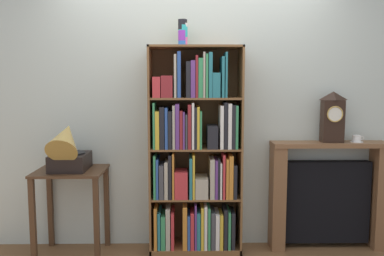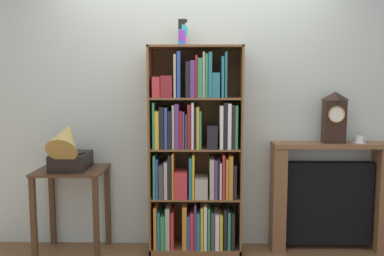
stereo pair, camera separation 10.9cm
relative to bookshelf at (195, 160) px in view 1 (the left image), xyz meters
The scene contains 8 objects.
wall_back 0.53m from the bookshelf, 70.98° to the left, with size 4.72×0.08×2.65m, color beige.
bookshelf is the anchor object (origin of this frame).
cup_stack 1.13m from the bookshelf, 157.04° to the left, with size 0.08×0.08×0.23m.
side_table_left 1.12m from the bookshelf, behind, with size 0.59×0.50×0.78m.
gramophone 1.11m from the bookshelf, behind, with size 0.30×0.50×0.49m.
fireplace_mantel 1.29m from the bookshelf, ahead, with size 1.06×0.23×1.00m.
mantel_clock 1.31m from the bookshelf, ahead, with size 0.19×0.12×0.46m.
teacup_with_saucer 1.49m from the bookshelf, ahead, with size 0.12×0.12×0.06m.
Camera 1 is at (-0.09, -3.45, 1.55)m, focal length 37.71 mm.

